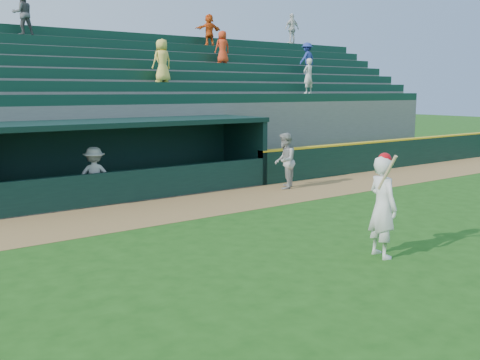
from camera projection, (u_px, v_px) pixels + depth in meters
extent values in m
plane|color=#1C4C13|center=(283.00, 249.00, 11.63)|extent=(120.00, 120.00, 0.00)
cube|color=olive|center=(174.00, 209.00, 15.55)|extent=(40.00, 3.00, 0.01)
cube|color=black|center=(397.00, 154.00, 23.86)|extent=(15.50, 0.30, 1.20)
cube|color=yellow|center=(397.00, 140.00, 23.75)|extent=(15.50, 0.32, 0.06)
imported|color=#A3A39E|center=(285.00, 161.00, 18.62)|extent=(1.20, 1.19, 1.96)
imported|color=#A4A49F|center=(95.00, 176.00, 16.13)|extent=(1.28, 1.03, 1.73)
cube|color=slate|center=(133.00, 193.00, 17.78)|extent=(9.00, 2.60, 0.04)
cube|color=black|center=(244.00, 151.00, 20.26)|extent=(0.20, 2.60, 2.30)
cube|color=black|center=(116.00, 156.00, 18.63)|extent=(9.40, 0.20, 2.30)
cube|color=black|center=(130.00, 122.00, 17.39)|extent=(9.40, 2.80, 0.16)
cube|color=black|center=(149.00, 184.00, 16.72)|extent=(9.00, 0.16, 1.00)
cube|color=brown|center=(122.00, 183.00, 18.38)|extent=(8.40, 0.45, 0.10)
cube|color=slate|center=(109.00, 146.00, 19.00)|extent=(34.00, 0.85, 2.91)
cube|color=#0F3828|center=(109.00, 100.00, 18.63)|extent=(34.00, 0.60, 0.36)
cube|color=slate|center=(100.00, 138.00, 19.64)|extent=(34.00, 0.85, 3.36)
cube|color=#0F3828|center=(99.00, 87.00, 19.24)|extent=(34.00, 0.60, 0.36)
cube|color=slate|center=(91.00, 130.00, 20.28)|extent=(34.00, 0.85, 3.81)
cube|color=#0F3828|center=(90.00, 75.00, 19.84)|extent=(34.00, 0.60, 0.36)
cube|color=slate|center=(83.00, 123.00, 20.92)|extent=(34.00, 0.85, 4.26)
cube|color=#0F3828|center=(81.00, 63.00, 20.44)|extent=(34.00, 0.60, 0.36)
cube|color=slate|center=(76.00, 117.00, 21.56)|extent=(34.00, 0.85, 4.71)
cube|color=#0F3828|center=(73.00, 52.00, 21.05)|extent=(34.00, 0.60, 0.36)
cube|color=slate|center=(68.00, 111.00, 22.20)|extent=(34.00, 0.85, 5.16)
cube|color=#0F3828|center=(66.00, 42.00, 21.65)|extent=(34.00, 0.60, 0.36)
cube|color=slate|center=(61.00, 105.00, 22.85)|extent=(34.00, 0.85, 5.61)
cube|color=#0F3828|center=(58.00, 33.00, 22.26)|extent=(34.00, 0.60, 0.36)
cube|color=slate|center=(57.00, 104.00, 23.31)|extent=(34.50, 0.30, 5.61)
imported|color=red|center=(222.00, 47.00, 24.10)|extent=(0.75, 0.53, 1.44)
imported|color=silver|center=(292.00, 29.00, 29.60)|extent=(0.96, 0.41, 1.64)
imported|color=#545454|center=(23.00, 14.00, 20.58)|extent=(0.80, 0.63, 1.61)
imported|color=#F1D255|center=(162.00, 61.00, 20.58)|extent=(0.85, 0.60, 1.64)
imported|color=orange|center=(209.00, 30.00, 25.53)|extent=(1.39, 0.48, 1.48)
imported|color=silver|center=(308.00, 76.00, 23.97)|extent=(0.60, 0.43, 1.56)
imported|color=navy|center=(307.00, 59.00, 26.04)|extent=(1.08, 0.75, 1.54)
imported|color=silver|center=(383.00, 207.00, 10.92)|extent=(0.66, 0.86, 2.10)
sphere|color=red|center=(385.00, 159.00, 10.76)|extent=(0.27, 0.27, 0.27)
cylinder|color=#D0B385|center=(387.00, 173.00, 10.51)|extent=(0.18, 0.52, 0.76)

